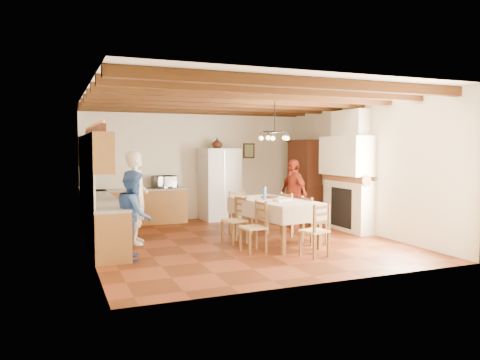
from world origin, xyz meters
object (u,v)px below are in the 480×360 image
Objects in this scene: chair_right_near at (314,220)px; person_man at (137,197)px; chair_left_near at (253,226)px; dining_table at (274,204)px; microwave at (165,182)px; person_woman_red at (293,193)px; chair_end_near at (314,230)px; chair_left_far at (234,220)px; chair_right_far at (292,214)px; person_woman_blue at (134,215)px; chair_end_far at (241,213)px; refrigerator at (219,184)px; hutch at (304,179)px.

chair_right_near is 0.51× the size of person_man.
dining_table is at bearing 123.04° from chair_left_near.
microwave is (-0.75, 3.99, 0.58)m from chair_left_near.
chair_right_near is at bearing -23.38° from dining_table.
microwave is at bearing -131.57° from person_woman_red.
person_man is 1.13× the size of person_woman_red.
chair_end_near is 3.07m from person_woman_red.
chair_right_near is at bearing 52.12° from chair_left_far.
chair_right_far is (1.47, 1.21, 0.00)m from chair_left_near.
chair_end_near is at bearing -28.06° from person_woman_red.
chair_end_near is 3.19m from person_woman_blue.
chair_right_near is 1.84m from chair_end_far.
hutch is at bearing -21.37° from refrigerator.
dining_table is 2.86m from person_woman_blue.
chair_end_near is (0.14, -1.32, -0.32)m from dining_table.
refrigerator is at bearing 163.82° from chair_left_near.
hutch reaches higher than chair_right_near.
chair_left_near and chair_left_far have the same top height.
refrigerator is 1.15× the size of person_woman_red.
dining_table is at bearing -94.10° from refrigerator.
chair_right_near is at bearing 167.35° from chair_right_far.
chair_right_far is at bearing -78.69° from refrigerator.
chair_end_near is 0.62× the size of person_woman_blue.
dining_table is at bearing -129.50° from hutch.
chair_end_near is 2.58m from chair_end_far.
person_woman_red is at bearing -51.78° from microwave.
dining_table is 2.26× the size of chair_right_far.
chair_right_far is 1.00× the size of chair_end_far.
microwave is at bearing -175.11° from chair_left_near.
chair_end_near is at bearing -98.61° from person_woman_blue.
chair_right_near is (1.46, 0.26, 0.00)m from chair_left_near.
chair_end_far is at bearing -86.01° from person_woman_red.
chair_right_far is at bearing -38.27° from chair_end_far.
microwave reaches higher than chair_right_far.
microwave reaches higher than chair_end_far.
chair_end_near is at bearing -92.30° from refrigerator.
refrigerator is 2.31m from hutch.
chair_right_far is 1.68× the size of microwave.
refrigerator reaches higher than microwave.
hutch is 2.24× the size of chair_left_near.
chair_right_far reaches higher than dining_table.
chair_end_far is at bearing -96.52° from chair_end_near.
chair_left_near is at bearing -131.94° from hutch.
microwave is (1.38, 3.67, 0.28)m from person_woman_blue.
hutch is at bearing -60.93° from person_man.
person_woman_blue is 3.93m from microwave.
refrigerator is 4.61m from person_woman_blue.
person_woman_red is (0.51, 1.83, 0.35)m from chair_right_near.
chair_left_near is 1.00× the size of chair_end_far.
person_man is (-1.87, 1.58, 0.46)m from chair_left_near.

